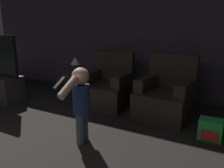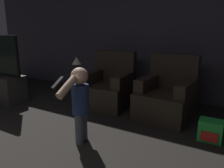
% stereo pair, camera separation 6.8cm
% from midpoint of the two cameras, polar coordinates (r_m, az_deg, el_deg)
% --- Properties ---
extents(wall_back, '(8.40, 0.05, 2.60)m').
position_cam_midpoint_polar(wall_back, '(4.55, 7.82, 13.32)').
color(wall_back, '#3D3842').
rests_on(wall_back, ground_plane).
extents(armchair_left, '(0.83, 0.89, 0.96)m').
position_cam_midpoint_polar(armchair_left, '(3.94, -0.30, -0.91)').
color(armchair_left, black).
rests_on(armchair_left, ground_plane).
extents(armchair_right, '(0.83, 0.89, 0.96)m').
position_cam_midpoint_polar(armchair_right, '(3.54, 14.68, -3.05)').
color(armchair_right, black).
rests_on(armchair_right, ground_plane).
extents(tv_stand, '(0.92, 0.42, 0.51)m').
position_cam_midpoint_polar(tv_stand, '(4.67, -26.33, -0.94)').
color(tv_stand, '#2D2B28').
rests_on(tv_stand, ground_plane).
extents(person_toddler, '(0.20, 0.62, 0.92)m').
position_cam_midpoint_polar(person_toddler, '(2.58, -7.66, -3.98)').
color(person_toddler, '#474C56').
rests_on(person_toddler, ground_plane).
extents(toy_backpack, '(0.27, 0.21, 0.27)m').
position_cam_midpoint_polar(toy_backpack, '(3.01, 24.91, -10.98)').
color(toy_backpack, green).
rests_on(toy_backpack, ground_plane).
extents(side_table, '(0.48, 0.48, 0.53)m').
position_cam_midpoint_polar(side_table, '(4.24, -8.61, 1.57)').
color(side_table, black).
rests_on(side_table, ground_plane).
extents(lamp, '(0.18, 0.18, 0.32)m').
position_cam_midpoint_polar(lamp, '(4.18, -8.77, 5.96)').
color(lamp, '#262626').
rests_on(lamp, side_table).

